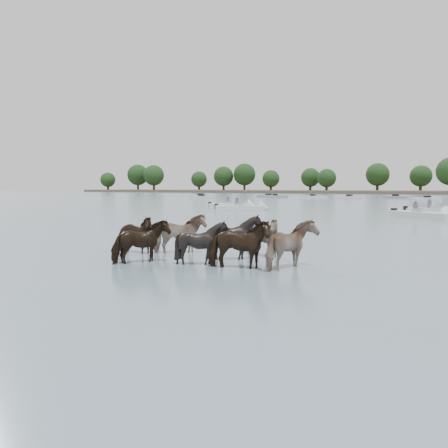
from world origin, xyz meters
The scene contains 9 objects.
ground centered at (0.00, 0.00, 0.00)m, with size 400.00×400.00×0.00m, color slate.
shoreline centered at (-70.00, 150.00, 0.50)m, with size 160.00×30.00×1.00m, color #4C4233.
pony_herd centered at (-1.59, 0.30, 0.63)m, with size 7.73×4.54×1.62m.
motorboat_a centered at (-14.07, 28.54, 0.23)m, with size 5.54×3.57×1.92m.
motorboat_b centered at (3.05, 24.20, 0.23)m, with size 5.48×4.23×1.92m.
motorboat_c centered at (3.59, 31.50, 0.23)m, with size 5.48×3.03×1.92m.
motorboat_f centered at (-17.30, 32.52, 0.23)m, with size 5.51×3.33×1.92m.
distant_flotilla centered at (-1.02, 75.74, 0.26)m, with size 105.51×27.30×0.93m.
treeline centered at (-72.41, 150.62, 6.74)m, with size 150.77×21.78×12.53m.
Camera 1 is at (5.62, -11.74, 2.36)m, focal length 35.49 mm.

